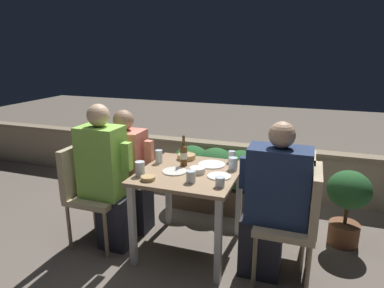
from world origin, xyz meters
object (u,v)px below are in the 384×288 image
object	(u,v)px
chair_right_near	(300,215)
chair_right_far	(295,197)
person_green_blouse	(106,177)
person_navy_jumper	(272,202)
chair_left_far	(111,173)
person_coral_top	(130,171)
chair_left_near	(88,185)
potted_plant	(348,200)
beer_bottle	(184,154)

from	to	relation	value
chair_right_near	chair_right_far	world-z (taller)	same
person_green_blouse	person_navy_jumper	bearing A→B (deg)	1.61
chair_left_far	person_navy_jumper	world-z (taller)	person_navy_jumper
person_coral_top	chair_left_near	bearing A→B (deg)	-127.25
chair_left_far	potted_plant	distance (m)	2.20
chair_left_far	potted_plant	bearing A→B (deg)	10.39
chair_right_far	potted_plant	bearing A→B (deg)	40.98
chair_left_near	beer_bottle	distance (m)	0.91
potted_plant	chair_right_near	bearing A→B (deg)	-119.91
chair_right_near	potted_plant	distance (m)	0.79
chair_right_near	beer_bottle	xyz separation A→B (m)	(-1.00, 0.25, 0.28)
chair_right_far	chair_left_near	bearing A→B (deg)	-169.13
person_green_blouse	chair_right_near	size ratio (longest dim) A/B	1.42
person_coral_top	person_navy_jumper	world-z (taller)	person_navy_jumper
chair_left_far	chair_right_far	xyz separation A→B (m)	(1.72, 0.02, 0.00)
chair_right_near	beer_bottle	bearing A→B (deg)	166.11
chair_right_near	beer_bottle	distance (m)	1.07
potted_plant	beer_bottle	bearing A→B (deg)	-162.81
person_green_blouse	beer_bottle	world-z (taller)	person_green_blouse
chair_left_near	beer_bottle	xyz separation A→B (m)	(0.81, 0.29, 0.28)
chair_left_near	chair_right_far	world-z (taller)	same
chair_left_near	chair_right_near	world-z (taller)	same
chair_left_far	person_navy_jumper	xyz separation A→B (m)	(1.57, -0.28, 0.07)
person_green_blouse	potted_plant	bearing A→B (deg)	19.73
person_green_blouse	chair_left_far	world-z (taller)	person_green_blouse
beer_bottle	potted_plant	world-z (taller)	beer_bottle
person_navy_jumper	beer_bottle	size ratio (longest dim) A/B	4.55
person_coral_top	chair_right_far	bearing A→B (deg)	0.64
chair_left_far	person_coral_top	size ratio (longest dim) A/B	0.77
person_coral_top	potted_plant	xyz separation A→B (m)	(1.96, 0.40, -0.17)
person_green_blouse	beer_bottle	size ratio (longest dim) A/B	4.74
person_coral_top	beer_bottle	size ratio (longest dim) A/B	4.37
person_coral_top	chair_right_near	world-z (taller)	person_coral_top
potted_plant	chair_left_far	bearing A→B (deg)	-169.61
chair_left_far	chair_right_near	xyz separation A→B (m)	(1.77, -0.28, 0.00)
chair_right_near	person_coral_top	bearing A→B (deg)	169.80
chair_left_far	chair_right_far	size ratio (longest dim) A/B	1.00
person_green_blouse	person_coral_top	xyz separation A→B (m)	(0.05, 0.32, -0.05)
person_green_blouse	person_navy_jumper	size ratio (longest dim) A/B	1.04
person_green_blouse	chair_right_far	size ratio (longest dim) A/B	1.42
chair_left_near	chair_right_near	distance (m)	1.81
chair_left_near	person_coral_top	bearing A→B (deg)	52.75
beer_bottle	person_navy_jumper	bearing A→B (deg)	-17.20
chair_left_near	chair_right_near	bearing A→B (deg)	1.26
chair_left_far	person_navy_jumper	bearing A→B (deg)	-10.19
beer_bottle	person_coral_top	bearing A→B (deg)	176.52
chair_right_near	chair_right_far	distance (m)	0.30
person_green_blouse	chair_right_far	xyz separation A→B (m)	(1.56, 0.34, -0.10)
chair_left_near	chair_left_far	xyz separation A→B (m)	(0.04, 0.32, 0.00)
person_green_blouse	person_navy_jumper	world-z (taller)	person_green_blouse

